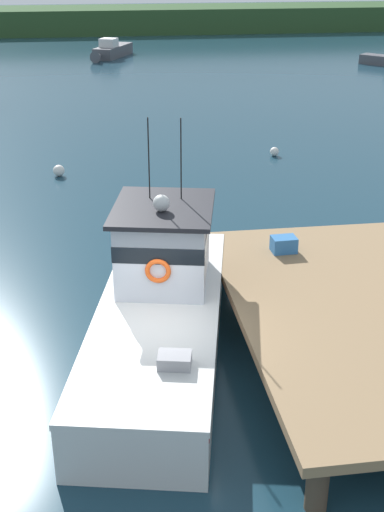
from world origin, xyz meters
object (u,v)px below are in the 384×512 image
(mooring_buoy_spare_mooring, at_px, (59,171))
(moored_boat_far_left, at_px, (111,51))
(mooring_buoy_inshore, at_px, (274,152))
(main_fishing_boat, at_px, (162,302))
(crate_stack_near_edge, at_px, (284,244))

(mooring_buoy_spare_mooring, bearing_deg, moored_boat_far_left, 84.26)
(mooring_buoy_spare_mooring, relative_size, mooring_buoy_inshore, 1.17)
(main_fishing_boat, height_order, mooring_buoy_inshore, main_fishing_boat)
(main_fishing_boat, distance_m, mooring_buoy_spare_mooring, 12.87)
(main_fishing_boat, xyz_separation_m, mooring_buoy_inshore, (6.21, 14.08, -0.82))
(main_fishing_boat, relative_size, mooring_buoy_spare_mooring, 22.68)
(crate_stack_near_edge, bearing_deg, mooring_buoy_inshore, 76.31)
(moored_boat_far_left, relative_size, mooring_buoy_spare_mooring, 13.35)
(moored_boat_far_left, bearing_deg, crate_stack_near_edge, -86.04)
(moored_boat_far_left, xyz_separation_m, mooring_buoy_inshore, (5.84, -29.03, -0.33))
(crate_stack_near_edge, distance_m, mooring_buoy_spare_mooring, 12.31)
(main_fishing_boat, distance_m, mooring_buoy_inshore, 15.41)
(moored_boat_far_left, distance_m, mooring_buoy_spare_mooring, 30.71)
(mooring_buoy_spare_mooring, bearing_deg, mooring_buoy_inshore, 9.70)
(crate_stack_near_edge, distance_m, moored_boat_far_left, 41.40)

